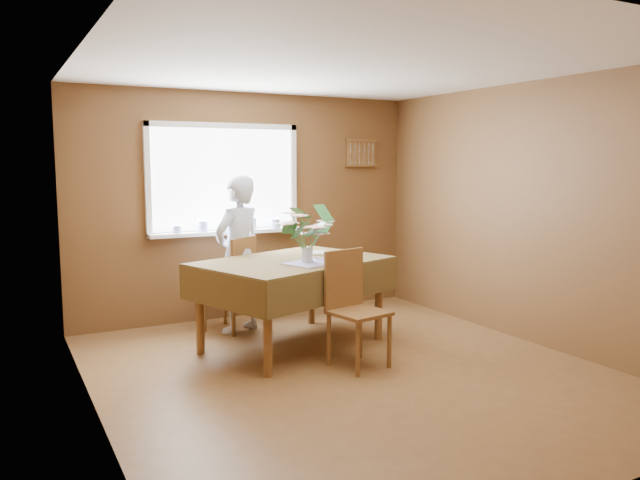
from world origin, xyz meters
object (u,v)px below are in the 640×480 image
dining_table (293,271)px  seated_woman (238,254)px  flower_bouquet (307,230)px  chair_far (235,280)px  chair_near (352,303)px

dining_table → seated_woman: 0.79m
seated_woman → flower_bouquet: size_ratio=3.03×
dining_table → seated_woman: bearing=90.0°
dining_table → flower_bouquet: (0.06, -0.19, 0.40)m
dining_table → seated_woman: (-0.26, 0.75, 0.07)m
chair_far → seated_woman: size_ratio=0.61×
chair_near → flower_bouquet: bearing=96.3°
dining_table → chair_near: bearing=-91.6°
seated_woman → flower_bouquet: seated_woman is taller
chair_far → dining_table: bearing=75.7°
dining_table → chair_near: chair_near is taller
chair_far → seated_woman: (0.03, -0.02, 0.27)m
chair_far → seated_woman: seated_woman is taller
chair_far → chair_near: chair_near is taller
dining_table → chair_near: (0.23, -0.72, -0.19)m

